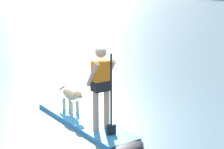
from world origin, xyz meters
name	(u,v)px	position (x,y,z in m)	size (l,w,h in m)	color
ground_plane	(84,123)	(0.00, 0.00, 0.00)	(400.00, 400.00, 0.00)	slate
paddleboard	(89,124)	(0.22, -0.07, 0.05)	(3.40, 1.68, 0.10)	#338CD8
person_paddler	(101,82)	(0.68, -0.21, 1.08)	(0.67, 0.57, 1.69)	tan
dog	(71,95)	(-0.52, 0.16, 0.50)	(1.03, 0.41, 0.59)	#CCB78C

